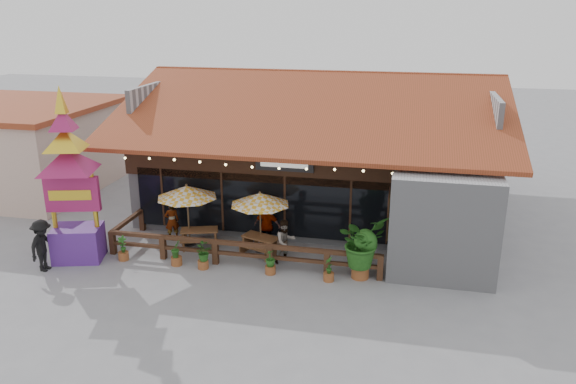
% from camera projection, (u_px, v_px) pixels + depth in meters
% --- Properties ---
extents(ground, '(100.00, 100.00, 0.00)m').
position_uv_depth(ground, '(287.00, 264.00, 20.00)').
color(ground, gray).
rests_on(ground, ground).
extents(restaurant_building, '(15.50, 14.73, 6.09)m').
position_uv_depth(restaurant_building, '(324.00, 158.00, 25.39)').
color(restaurant_building, '#A2A2A7').
rests_on(restaurant_building, ground).
extents(patio_railing, '(10.00, 2.60, 0.92)m').
position_uv_depth(patio_railing, '(224.00, 246.00, 20.02)').
color(patio_railing, '#4D2C1B').
rests_on(patio_railing, ground).
extents(neighbor_building, '(8.40, 8.40, 4.22)m').
position_uv_depth(neighbor_building, '(20.00, 146.00, 27.95)').
color(neighbor_building, beige).
rests_on(neighbor_building, ground).
extents(umbrella_left, '(2.35, 2.35, 2.46)m').
position_uv_depth(umbrella_left, '(187.00, 192.00, 20.96)').
color(umbrella_left, brown).
rests_on(umbrella_left, ground).
extents(umbrella_right, '(2.51, 2.51, 2.36)m').
position_uv_depth(umbrella_right, '(260.00, 199.00, 20.43)').
color(umbrella_right, brown).
rests_on(umbrella_right, ground).
extents(picnic_table_left, '(1.69, 1.56, 0.67)m').
position_uv_depth(picnic_table_left, '(199.00, 235.00, 21.42)').
color(picnic_table_left, brown).
rests_on(picnic_table_left, ground).
extents(picnic_table_right, '(1.71, 1.59, 0.67)m').
position_uv_depth(picnic_table_right, '(261.00, 242.00, 20.76)').
color(picnic_table_right, brown).
rests_on(picnic_table_right, ground).
extents(thai_sign_tower, '(3.07, 3.07, 6.75)m').
position_uv_depth(thai_sign_tower, '(68.00, 165.00, 19.31)').
color(thai_sign_tower, '#542485').
rests_on(thai_sign_tower, ground).
extents(tropical_plant, '(2.10, 2.12, 2.22)m').
position_uv_depth(tropical_plant, '(362.00, 243.00, 18.62)').
color(tropical_plant, brown).
rests_on(tropical_plant, ground).
extents(diner_a, '(0.67, 0.61, 1.53)m').
position_uv_depth(diner_a, '(172.00, 221.00, 21.95)').
color(diner_a, '#341E10').
rests_on(diner_a, ground).
extents(diner_b, '(1.00, 0.98, 1.62)m').
position_uv_depth(diner_b, '(285.00, 242.00, 19.90)').
color(diner_b, '#341E10').
rests_on(diner_b, ground).
extents(diner_c, '(1.07, 0.53, 1.76)m').
position_uv_depth(diner_c, '(267.00, 226.00, 21.16)').
color(diner_c, '#341E10').
rests_on(diner_c, ground).
extents(pedestrian, '(0.71, 1.21, 1.86)m').
position_uv_depth(pedestrian, '(43.00, 245.00, 19.27)').
color(pedestrian, black).
rests_on(pedestrian, ground).
extents(planter_a, '(0.38, 0.38, 0.92)m').
position_uv_depth(planter_a, '(123.00, 250.00, 20.23)').
color(planter_a, brown).
rests_on(planter_a, ground).
extents(planter_b, '(0.39, 0.42, 0.95)m').
position_uv_depth(planter_b, '(176.00, 254.00, 19.81)').
color(planter_b, brown).
rests_on(planter_b, ground).
extents(planter_c, '(0.70, 0.66, 0.93)m').
position_uv_depth(planter_c, '(203.00, 255.00, 19.52)').
color(planter_c, brown).
rests_on(planter_c, ground).
extents(planter_d, '(0.47, 0.47, 0.89)m').
position_uv_depth(planter_d, '(270.00, 262.00, 19.16)').
color(planter_d, brown).
rests_on(planter_d, ground).
extents(planter_e, '(0.36, 0.36, 0.88)m').
position_uv_depth(planter_e, '(329.00, 271.00, 18.68)').
color(planter_e, brown).
rests_on(planter_e, ground).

